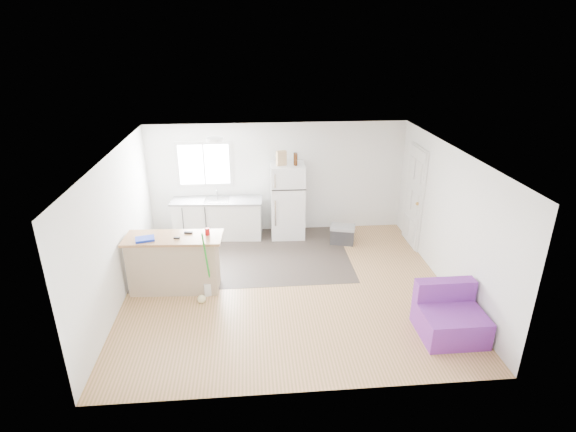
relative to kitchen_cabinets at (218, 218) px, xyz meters
The scene contains 19 objects.
room 2.67m from the kitchen_cabinets, 59.20° to the right, with size 5.51×5.01×2.41m.
vinyl_zone 1.20m from the kitchen_cabinets, 58.32° to the right, with size 4.05×2.50×0.00m, color #352E28.
window 1.18m from the kitchen_cabinets, 129.83° to the left, with size 1.18×0.06×0.98m.
interior_door 4.13m from the kitchen_cabinets, ahead, with size 0.11×0.92×2.10m.
ceiling_fixture 2.17m from the kitchen_cabinets, 83.60° to the right, with size 0.30×0.30×0.07m, color white.
kitchen_cabinets is the anchor object (origin of this frame).
peninsula 2.19m from the kitchen_cabinets, 106.20° to the right, with size 1.64×0.71×0.99m.
refrigerator 1.54m from the kitchen_cabinets, ahead, with size 0.73×0.69×1.60m.
cooler 2.68m from the kitchen_cabinets, 11.71° to the right, with size 0.58×0.47×0.39m.
purple_seat 5.14m from the kitchen_cabinets, 46.03° to the right, with size 0.90×0.84×0.73m.
cleaner_jug 2.39m from the kitchen_cabinets, 91.28° to the right, with size 0.15×0.12×0.28m.
mop 2.55m from the kitchen_cabinets, 92.35° to the right, with size 0.24×0.36×1.27m.
red_cup 2.16m from the kitchen_cabinets, 90.53° to the right, with size 0.08×0.08×0.12m, color #B80B0E.
blue_tray 2.48m from the kitchen_cabinets, 115.00° to the right, with size 0.30×0.22×0.04m, color #132CB8.
tool_a 2.09m from the kitchen_cabinets, 99.93° to the right, with size 0.14×0.05×0.03m, color black.
tool_b 2.31m from the kitchen_cabinets, 103.18° to the right, with size 0.10×0.04×0.03m, color black.
cardboard_box 1.90m from the kitchen_cabinets, ahead, with size 0.20×0.10×0.30m, color tan.
bottle_left 2.11m from the kitchen_cabinets, ahead, with size 0.07×0.07×0.25m, color #381C0A.
bottle_right 2.10m from the kitchen_cabinets, ahead, with size 0.07×0.07×0.25m, color #381C0A.
Camera 1 is at (-0.58, -6.78, 4.14)m, focal length 28.00 mm.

